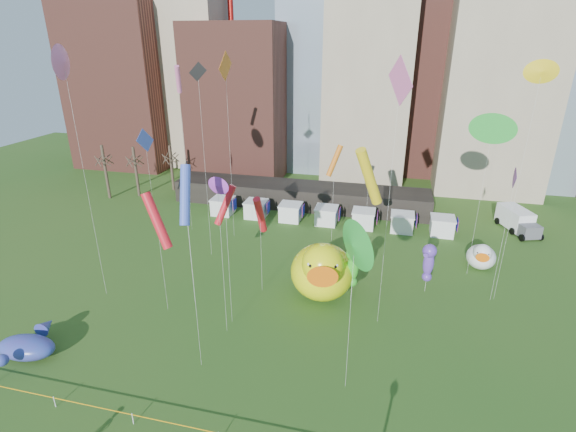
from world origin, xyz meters
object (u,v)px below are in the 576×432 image
(big_duck, at_px, (322,270))
(whale_inflatable, at_px, (28,345))
(small_duck, at_px, (481,256))
(seahorse_green, at_px, (353,263))
(box_truck, at_px, (517,220))
(seahorse_purple, at_px, (429,260))

(big_duck, height_order, whale_inflatable, big_duck)
(small_duck, xyz_separation_m, seahorse_green, (-13.08, -9.86, 2.63))
(big_duck, bearing_deg, box_truck, 35.33)
(box_truck, bearing_deg, seahorse_green, -151.88)
(whale_inflatable, bearing_deg, seahorse_green, 24.41)
(whale_inflatable, relative_size, box_truck, 0.85)
(seahorse_green, bearing_deg, small_duck, 31.89)
(small_duck, distance_m, whale_inflatable, 44.06)
(seahorse_green, relative_size, seahorse_purple, 1.13)
(small_duck, relative_size, box_truck, 0.63)
(seahorse_purple, bearing_deg, seahorse_green, -130.95)
(whale_inflatable, bearing_deg, small_duck, 27.05)
(big_duck, relative_size, box_truck, 1.26)
(seahorse_purple, distance_m, box_truck, 22.22)
(small_duck, xyz_separation_m, box_truck, (6.24, 12.06, -0.04))
(box_truck, bearing_deg, small_duck, -137.85)
(big_duck, xyz_separation_m, seahorse_purple, (9.91, 3.40, 0.56))
(big_duck, height_order, seahorse_green, big_duck)
(small_duck, height_order, whale_inflatable, small_duck)
(seahorse_green, xyz_separation_m, box_truck, (19.32, 21.92, -2.67))
(big_duck, distance_m, seahorse_purple, 10.49)
(big_duck, relative_size, small_duck, 2.00)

